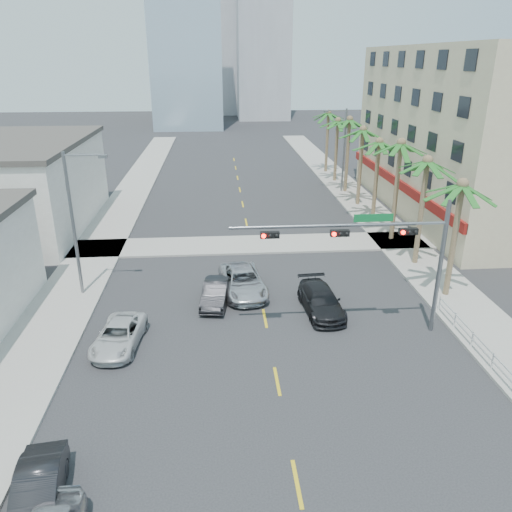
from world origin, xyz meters
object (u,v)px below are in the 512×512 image
Objects in this scene: car_parked_mid at (38,491)px; car_lane_center at (243,281)px; car_parked_far at (119,336)px; car_lane_left at (216,293)px; car_lane_right at (321,301)px; traffic_signal_mast at (383,246)px.

car_lane_center is at bearing 56.62° from car_parked_mid.
car_parked_mid reaches higher than car_parked_far.
car_lane_left is at bearing -148.91° from car_lane_center.
car_lane_center reaches higher than car_lane_right.
car_parked_mid is at bearing -104.43° from car_lane_left.
traffic_signal_mast is 2.70× the size of car_parked_mid.
car_parked_far is 0.92× the size of car_lane_right.
car_lane_center is 1.11× the size of car_lane_right.
car_parked_mid is 9.96m from car_parked_far.
traffic_signal_mast is 2.44× the size of car_parked_far.
traffic_signal_mast is 9.83m from car_lane_center.
car_parked_far is (-13.58, -0.32, -4.43)m from traffic_signal_mast.
car_lane_right reaches higher than car_parked_mid.
traffic_signal_mast is at bearing 8.06° from car_parked_far.
car_lane_center is (7.62, 15.83, 0.09)m from car_parked_mid.
car_parked_far is (0.89, 9.92, -0.05)m from car_parked_mid.
car_lane_right is at bearing -40.88° from car_lane_center.
car_parked_mid is 0.90× the size of car_parked_far.
car_lane_center reaches higher than car_lane_left.
traffic_signal_mast reaches higher than car_lane_center.
car_lane_center is 5.32m from car_lane_right.
car_parked_mid is (-14.47, -10.25, -4.38)m from traffic_signal_mast.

